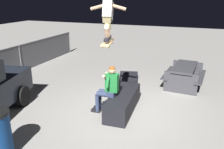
{
  "coord_description": "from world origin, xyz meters",
  "views": [
    {
      "loc": [
        -5.53,
        -1.81,
        3.11
      ],
      "look_at": [
        -0.08,
        0.29,
        1.13
      ],
      "focal_mm": 37.37,
      "sensor_mm": 36.0,
      "label": 1
    }
  ],
  "objects_px": {
    "person_sitting_on_ledge": "(108,87)",
    "skater_airborne": "(108,15)",
    "skateboard": "(108,43)",
    "picnic_table_back": "(184,73)",
    "kicker_ramp": "(128,80)",
    "ledge_box_main": "(123,102)"
  },
  "relations": [
    {
      "from": "skater_airborne",
      "to": "kicker_ramp",
      "type": "bearing_deg",
      "value": 4.98
    },
    {
      "from": "skateboard",
      "to": "person_sitting_on_ledge",
      "type": "bearing_deg",
      "value": 18.59
    },
    {
      "from": "person_sitting_on_ledge",
      "to": "kicker_ramp",
      "type": "relative_size",
      "value": 1.08
    },
    {
      "from": "ledge_box_main",
      "to": "picnic_table_back",
      "type": "height_order",
      "value": "picnic_table_back"
    },
    {
      "from": "ledge_box_main",
      "to": "person_sitting_on_ledge",
      "type": "height_order",
      "value": "person_sitting_on_ledge"
    },
    {
      "from": "kicker_ramp",
      "to": "picnic_table_back",
      "type": "xyz_separation_m",
      "value": [
        0.29,
        -2.0,
        0.45
      ]
    },
    {
      "from": "person_sitting_on_ledge",
      "to": "skateboard",
      "type": "relative_size",
      "value": 1.32
    },
    {
      "from": "picnic_table_back",
      "to": "skateboard",
      "type": "bearing_deg",
      "value": 149.19
    },
    {
      "from": "person_sitting_on_ledge",
      "to": "picnic_table_back",
      "type": "relative_size",
      "value": 0.77
    },
    {
      "from": "skateboard",
      "to": "kicker_ramp",
      "type": "distance_m",
      "value": 3.3
    },
    {
      "from": "ledge_box_main",
      "to": "kicker_ramp",
      "type": "relative_size",
      "value": 1.44
    },
    {
      "from": "skateboard",
      "to": "kicker_ramp",
      "type": "relative_size",
      "value": 0.82
    },
    {
      "from": "skateboard",
      "to": "skater_airborne",
      "type": "xyz_separation_m",
      "value": [
        0.06,
        0.01,
        0.69
      ]
    },
    {
      "from": "kicker_ramp",
      "to": "picnic_table_back",
      "type": "distance_m",
      "value": 2.07
    },
    {
      "from": "ledge_box_main",
      "to": "skater_airborne",
      "type": "height_order",
      "value": "skater_airborne"
    },
    {
      "from": "skater_airborne",
      "to": "picnic_table_back",
      "type": "height_order",
      "value": "skater_airborne"
    },
    {
      "from": "skateboard",
      "to": "skater_airborne",
      "type": "distance_m",
      "value": 0.69
    },
    {
      "from": "person_sitting_on_ledge",
      "to": "picnic_table_back",
      "type": "bearing_deg",
      "value": -31.69
    },
    {
      "from": "skater_airborne",
      "to": "kicker_ramp",
      "type": "height_order",
      "value": "skater_airborne"
    },
    {
      "from": "ledge_box_main",
      "to": "person_sitting_on_ledge",
      "type": "xyz_separation_m",
      "value": [
        -0.24,
        0.35,
        0.5
      ]
    },
    {
      "from": "skateboard",
      "to": "ledge_box_main",
      "type": "bearing_deg",
      "value": -47.03
    },
    {
      "from": "person_sitting_on_ledge",
      "to": "skater_airborne",
      "type": "distance_m",
      "value": 1.9
    }
  ]
}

